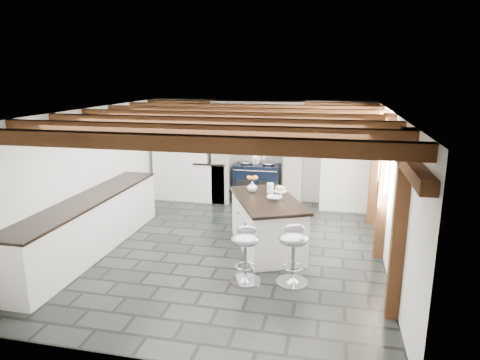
% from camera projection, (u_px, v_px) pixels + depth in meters
% --- Properties ---
extents(ground, '(6.00, 6.00, 0.00)m').
position_uv_depth(ground, '(229.00, 248.00, 7.22)').
color(ground, black).
rests_on(ground, ground).
extents(room_shell, '(6.00, 6.03, 6.00)m').
position_uv_depth(room_shell, '(216.00, 168.00, 8.43)').
color(room_shell, white).
rests_on(room_shell, ground).
extents(range_cooker, '(1.00, 0.63, 0.99)m').
position_uv_depth(range_cooker, '(257.00, 183.00, 9.65)').
color(range_cooker, black).
rests_on(range_cooker, ground).
extents(kitchen_island, '(1.57, 1.99, 1.17)m').
position_uv_depth(kitchen_island, '(267.00, 223.00, 7.13)').
color(kitchen_island, white).
rests_on(kitchen_island, ground).
extents(bar_stool_near, '(0.50, 0.50, 0.85)m').
position_uv_depth(bar_stool_near, '(293.00, 248.00, 5.90)').
color(bar_stool_near, silver).
rests_on(bar_stool_near, ground).
extents(bar_stool_far, '(0.48, 0.48, 0.82)m').
position_uv_depth(bar_stool_far, '(245.00, 248.00, 5.96)').
color(bar_stool_far, silver).
rests_on(bar_stool_far, ground).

